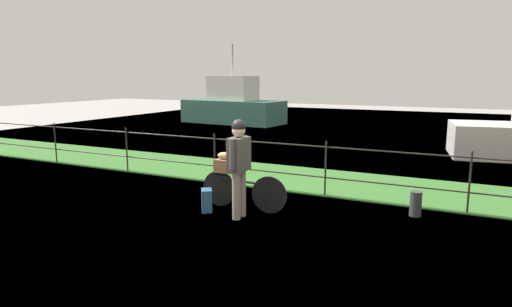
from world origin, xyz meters
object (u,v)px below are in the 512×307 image
Objects in this scene: moored_boat_mid at (233,106)px; cyclist_person at (239,160)px; backpack_on_paving at (207,200)px; wooden_crate at (225,166)px; bicycle_main at (243,190)px; terrier_dog at (226,155)px; mooring_bollard at (416,204)px.

cyclist_person is at bearing -60.39° from moored_boat_mid.
moored_boat_mid is (-7.52, 13.23, -0.13)m from cyclist_person.
cyclist_person is 4.21× the size of backpack_on_paving.
wooden_crate reaches higher than backpack_on_paving.
moored_boat_mid is at bearing 119.89° from bicycle_main.
bicycle_main is 0.67m from backpack_on_paving.
wooden_crate is 0.71m from backpack_on_paving.
moored_boat_mid reaches higher than wooden_crate.
wooden_crate is at bearing -179.56° from bicycle_main.
wooden_crate is at bearing 140.49° from cyclist_person.
terrier_dog is 0.73× the size of mooring_bollard.
wooden_crate is 1.02× the size of terrier_dog.
terrier_dog is at bearing -58.61° from backpack_on_paving.
cyclist_person is (0.52, -0.45, 0.04)m from terrier_dog.
cyclist_person reaches higher than mooring_bollard.
cyclist_person is at bearing -152.31° from mooring_bollard.
wooden_crate is at bearing -179.56° from terrier_dog.
cyclist_person is at bearing -129.39° from backpack_on_paving.
bicycle_main is 0.81m from cyclist_person.
terrier_dog is 0.88m from backpack_on_paving.
mooring_bollard reaches higher than backpack_on_paving.
cyclist_person is at bearing -40.85° from terrier_dog.
bicycle_main is 3.85× the size of mooring_bollard.
wooden_crate is 0.80× the size of backpack_on_paving.
mooring_bollard is (3.22, 0.96, -0.56)m from wooden_crate.
cyclist_person is (0.54, -0.45, 0.23)m from wooden_crate.
backpack_on_paving is at bearing -62.60° from moored_boat_mid.
wooden_crate reaches higher than mooring_bollard.
backpack_on_paving is 14.86m from moored_boat_mid.
backpack_on_paving is (-0.15, -0.39, -0.57)m from wooden_crate.
bicycle_main is 5.22× the size of wooden_crate.
cyclist_person is 1.06m from backpack_on_paving.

